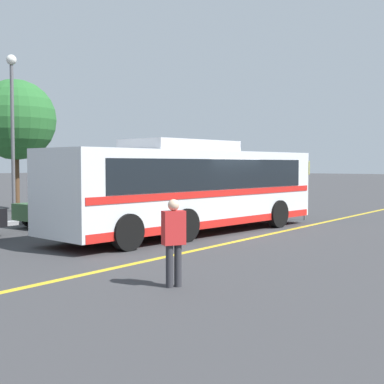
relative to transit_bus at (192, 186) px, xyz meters
name	(u,v)px	position (x,y,z in m)	size (l,w,h in m)	color
ground_plane	(214,232)	(0.68, -0.46, -1.57)	(220.00, 220.00, 0.00)	#38383A
lane_strip_0	(249,239)	(0.02, -2.20, -1.57)	(0.20, 30.64, 0.01)	gold
curb_strip	(57,218)	(0.02, 6.93, -1.50)	(38.64, 0.36, 0.15)	#99999E
transit_bus	(192,186)	(0.00, 0.00, 0.00)	(11.13, 3.62, 3.08)	silver
parked_car_2	(71,207)	(-0.86, 5.05, -0.87)	(3.99, 1.91, 1.39)	#335B33
parked_car_3	(173,199)	(5.37, 5.13, -0.92)	(4.69, 1.87, 1.24)	olive
pedestrian_0	(174,237)	(-6.44, -4.41, -0.63)	(0.47, 0.40, 1.65)	#2D2D33
bus_stop_sign	(305,182)	(6.18, -1.19, 0.00)	(0.07, 0.40, 2.49)	#59595E
street_lamp	(12,114)	(-1.32, 7.97, 2.73)	(0.41, 0.41, 6.65)	#59595E
tree_0	(16,120)	(1.51, 11.81, 2.87)	(3.89, 3.89, 6.40)	#513823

